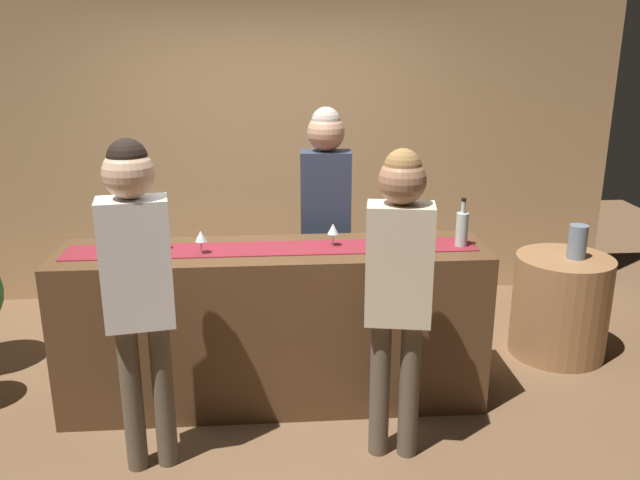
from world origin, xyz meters
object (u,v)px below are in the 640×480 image
object	(u,v)px
wine_bottle_green	(378,231)
wine_bottle_amber	(409,228)
wine_bottle_clear	(462,229)
wine_glass_far_end	(201,237)
vase_on_side_table	(577,242)
wine_glass_near_customer	(333,230)
wine_glass_mid_counter	(162,233)
customer_sipping	(399,274)
customer_browsing	(137,272)
bartender	(326,206)
round_side_table	(560,306)

from	to	relation	value
wine_bottle_green	wine_bottle_amber	size ratio (longest dim) A/B	1.00
wine_bottle_clear	wine_glass_far_end	distance (m)	1.56
wine_bottle_green	vase_on_side_table	bearing A→B (deg)	19.02
wine_bottle_green	wine_glass_near_customer	world-z (taller)	wine_bottle_green
wine_bottle_clear	wine_glass_far_end	bearing A→B (deg)	-178.99
wine_glass_mid_counter	vase_on_side_table	xyz separation A→B (m)	(2.79, 0.43, -0.26)
wine_glass_mid_counter	customer_sipping	size ratio (longest dim) A/B	0.08
wine_glass_near_customer	vase_on_side_table	world-z (taller)	wine_glass_near_customer
wine_bottle_green	vase_on_side_table	size ratio (longest dim) A/B	1.26
wine_glass_near_customer	wine_glass_mid_counter	world-z (taller)	same
wine_glass_far_end	customer_sipping	size ratio (longest dim) A/B	0.08
wine_glass_far_end	customer_browsing	bearing A→B (deg)	-114.05
wine_bottle_green	wine_glass_near_customer	size ratio (longest dim) A/B	2.10
wine_bottle_clear	wine_glass_mid_counter	world-z (taller)	wine_bottle_clear
wine_bottle_green	bartender	size ratio (longest dim) A/B	0.17
wine_glass_far_end	customer_sipping	distance (m)	1.21
wine_glass_near_customer	round_side_table	size ratio (longest dim) A/B	0.19
wine_bottle_green	wine_glass_near_customer	bearing A→B (deg)	163.30
wine_glass_far_end	round_side_table	xyz separation A→B (m)	(2.49, 0.55, -0.75)
wine_glass_far_end	wine_bottle_amber	bearing A→B (deg)	3.16
wine_bottle_amber	wine_glass_near_customer	size ratio (longest dim) A/B	2.10
wine_bottle_clear	vase_on_side_table	world-z (taller)	wine_bottle_clear
bartender	customer_browsing	xyz separation A→B (m)	(-1.05, -1.23, -0.01)
wine_bottle_green	wine_glass_mid_counter	world-z (taller)	wine_bottle_green
customer_sipping	round_side_table	bearing A→B (deg)	48.44
wine_glass_near_customer	vase_on_side_table	distance (m)	1.84
wine_glass_near_customer	vase_on_side_table	bearing A→B (deg)	13.98
vase_on_side_table	bartender	bearing A→B (deg)	176.24
customer_sipping	vase_on_side_table	xyz separation A→B (m)	(1.49, 1.10, -0.20)
wine_bottle_amber	wine_glass_mid_counter	xyz separation A→B (m)	(-1.49, 0.03, -0.01)
wine_glass_near_customer	round_side_table	world-z (taller)	wine_glass_near_customer
wine_glass_near_customer	vase_on_side_table	xyz separation A→B (m)	(1.76, 0.44, -0.26)
wine_glass_far_end	customer_sipping	bearing A→B (deg)	-28.37
wine_bottle_amber	vase_on_side_table	world-z (taller)	wine_bottle_amber
bartender	customer_sipping	xyz separation A→B (m)	(0.27, -1.22, -0.06)
wine_bottle_clear	bartender	size ratio (longest dim) A/B	0.17
wine_bottle_clear	customer_sipping	world-z (taller)	customer_sipping
wine_bottle_clear	wine_glass_near_customer	bearing A→B (deg)	175.45
customer_sipping	vase_on_side_table	world-z (taller)	customer_sipping
bartender	customer_sipping	size ratio (longest dim) A/B	1.05
wine_bottle_green	wine_glass_mid_counter	xyz separation A→B (m)	(-1.29, 0.09, -0.01)
wine_bottle_green	bartender	distance (m)	0.68
wine_bottle_amber	wine_glass_near_customer	distance (m)	0.46
wine_bottle_clear	wine_glass_mid_counter	distance (m)	1.80
wine_bottle_clear	wine_bottle_amber	bearing A→B (deg)	172.57
wine_bottle_amber	bartender	size ratio (longest dim) A/B	0.17
wine_bottle_clear	round_side_table	distance (m)	1.30
bartender	round_side_table	bearing A→B (deg)	-179.29
wine_bottle_green	customer_sipping	world-z (taller)	customer_sipping
wine_glass_mid_counter	wine_glass_far_end	distance (m)	0.26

